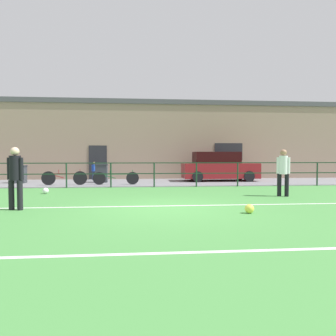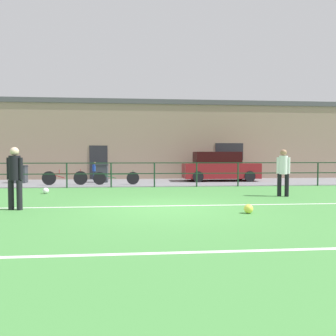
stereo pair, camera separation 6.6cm
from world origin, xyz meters
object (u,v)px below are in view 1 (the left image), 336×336
(player_goalkeeper, at_px, (15,174))
(soccer_ball_spare, at_px, (46,191))
(bicycle_parked_2, at_px, (64,178))
(spectator_child, at_px, (94,170))
(player_striker, at_px, (283,170))
(trash_bin_0, at_px, (102,173))
(trash_bin_1, at_px, (20,174))
(parked_car_red, at_px, (219,167))
(soccer_ball_match, at_px, (249,209))
(bicycle_parked_1, at_px, (116,178))

(player_goalkeeper, height_order, soccer_ball_spare, player_goalkeeper)
(bicycle_parked_2, bearing_deg, spectator_child, 73.21)
(player_striker, xyz_separation_m, trash_bin_0, (-7.20, 6.39, -0.43))
(spectator_child, distance_m, trash_bin_1, 4.05)
(player_striker, distance_m, bicycle_parked_2, 10.16)
(parked_car_red, distance_m, trash_bin_1, 10.89)
(player_striker, height_order, bicycle_parked_2, player_striker)
(soccer_ball_match, relative_size, spectator_child, 0.22)
(parked_car_red, xyz_separation_m, trash_bin_1, (-10.87, -0.49, -0.31))
(player_goalkeeper, distance_m, spectator_child, 10.35)
(spectator_child, bearing_deg, trash_bin_0, 92.10)
(spectator_child, bearing_deg, player_goalkeeper, 69.23)
(bicycle_parked_1, height_order, trash_bin_1, trash_bin_1)
(spectator_child, height_order, bicycle_parked_2, spectator_child)
(player_goalkeeper, relative_size, bicycle_parked_1, 0.74)
(trash_bin_0, xyz_separation_m, trash_bin_1, (-4.25, -0.02, -0.03))
(player_goalkeeper, height_order, bicycle_parked_2, player_goalkeeper)
(bicycle_parked_2, xyz_separation_m, trash_bin_0, (1.64, 1.43, 0.15))
(spectator_child, xyz_separation_m, bicycle_parked_2, (-0.99, -3.27, -0.26))
(soccer_ball_match, xyz_separation_m, bicycle_parked_2, (-6.47, 8.11, 0.26))
(player_striker, xyz_separation_m, parked_car_red, (-0.59, 6.87, -0.15))
(player_goalkeeper, distance_m, bicycle_parked_1, 7.40)
(player_striker, relative_size, bicycle_parked_1, 0.74)
(bicycle_parked_1, bearing_deg, spectator_child, 115.11)
(soccer_ball_spare, bearing_deg, player_goalkeeper, -85.43)
(bicycle_parked_1, bearing_deg, soccer_ball_match, -64.04)
(trash_bin_1, bearing_deg, trash_bin_0, 0.25)
(player_goalkeeper, relative_size, trash_bin_0, 1.69)
(player_striker, relative_size, bicycle_parked_2, 0.76)
(player_goalkeeper, relative_size, trash_bin_1, 1.79)
(soccer_ball_match, height_order, bicycle_parked_2, bicycle_parked_2)
(soccer_ball_spare, height_order, trash_bin_0, trash_bin_0)
(spectator_child, bearing_deg, trash_bin_1, 9.78)
(soccer_ball_match, bearing_deg, spectator_child, 115.72)
(soccer_ball_match, distance_m, bicycle_parked_1, 9.02)
(soccer_ball_spare, xyz_separation_m, bicycle_parked_2, (-0.10, 3.42, 0.26))
(bicycle_parked_2, bearing_deg, soccer_ball_spare, -88.26)
(spectator_child, bearing_deg, bicycle_parked_2, 55.70)
(player_striker, height_order, bicycle_parked_1, player_striker)
(soccer_ball_spare, distance_m, trash_bin_0, 5.10)
(soccer_ball_match, bearing_deg, parked_car_red, 79.85)
(bicycle_parked_2, distance_m, trash_bin_0, 2.18)
(player_goalkeeper, relative_size, player_striker, 1.00)
(soccer_ball_spare, xyz_separation_m, parked_car_red, (8.15, 5.32, 0.69))
(spectator_child, height_order, bicycle_parked_1, spectator_child)
(player_striker, bearing_deg, bicycle_parked_2, -2.89)
(bicycle_parked_2, relative_size, trash_bin_1, 2.34)
(player_goalkeeper, distance_m, bicycle_parked_2, 7.10)
(player_striker, xyz_separation_m, spectator_child, (-7.86, 8.23, -0.33))
(soccer_ball_match, relative_size, soccer_ball_spare, 1.02)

